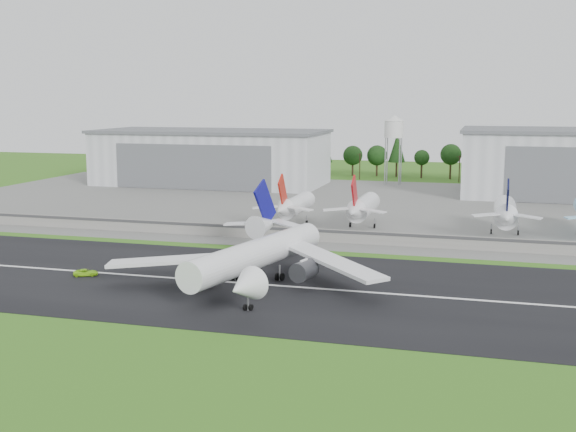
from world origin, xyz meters
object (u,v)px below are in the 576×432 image
(parked_jet_red_a, at_px, (294,205))
(parked_jet_navy, at_px, (506,213))
(parked_jet_red_b, at_px, (362,207))
(ground_vehicle, at_px, (86,273))
(main_airliner, at_px, (256,261))

(parked_jet_red_a, bearing_deg, parked_jet_navy, 0.07)
(parked_jet_red_b, height_order, parked_jet_navy, parked_jet_navy)
(ground_vehicle, bearing_deg, parked_jet_red_a, -44.81)
(parked_jet_red_a, distance_m, parked_jet_red_b, 19.88)
(ground_vehicle, bearing_deg, main_airliner, -110.10)
(main_airliner, distance_m, ground_vehicle, 36.74)
(parked_jet_red_b, bearing_deg, main_airliner, -97.93)
(main_airliner, bearing_deg, parked_jet_red_b, -84.34)
(main_airliner, xyz_separation_m, parked_jet_navy, (48.24, 67.01, 1.45))
(ground_vehicle, relative_size, parked_jet_navy, 0.16)
(main_airliner, height_order, parked_jet_navy, main_airliner)
(ground_vehicle, distance_m, parked_jet_navy, 109.84)
(parked_jet_red_b, distance_m, parked_jet_navy, 38.91)
(ground_vehicle, xyz_separation_m, parked_jet_red_b, (45.74, 69.75, 5.35))
(main_airliner, height_order, ground_vehicle, main_airliner)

